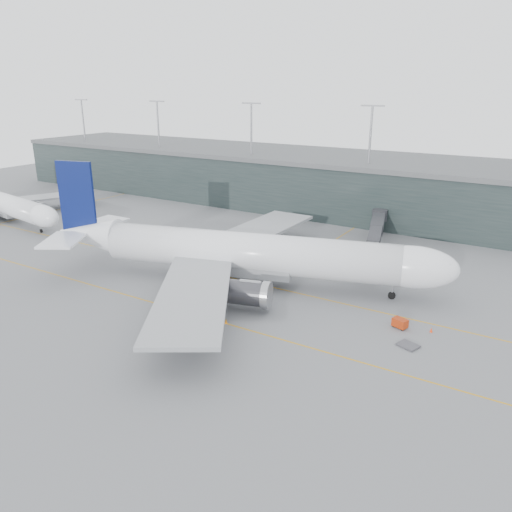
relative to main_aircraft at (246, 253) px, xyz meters
The scene contains 18 objects.
ground 7.84m from the main_aircraft, 111.39° to the left, with size 320.00×320.00×0.00m, color slate.
taxiline_a 6.17m from the main_aircraft, 154.73° to the left, with size 160.00×0.25×0.02m, color #C88D12.
taxiline_b 16.28m from the main_aircraft, 97.26° to the right, with size 160.00×0.25×0.02m, color #C88D12.
taxiline_lead_main 25.76m from the main_aircraft, 82.96° to the left, with size 0.25×60.00×0.02m, color #C88D12.
taxiline_lead_adj 81.06m from the main_aircraft, 162.06° to the left, with size 0.25×60.00×0.02m, color #C88D12.
terminal 62.96m from the main_aircraft, 91.75° to the left, with size 240.00×36.00×29.00m.
main_aircraft is the anchor object (origin of this frame).
jet_bridge 31.61m from the main_aircraft, 59.32° to the left, with size 12.80×42.77×5.84m.
second_aircraft 79.40m from the main_aircraft, behind, with size 55.88×51.98×15.69m.
gse_cart 29.20m from the main_aircraft, ahead, with size 2.44×1.97×1.44m.
baggage_dolly 32.68m from the main_aircraft, 13.96° to the right, with size 2.66×2.13×0.27m, color #3E3D43.
uld_a 16.12m from the main_aircraft, 112.63° to the left, with size 2.37×1.96×2.03m.
uld_b 18.29m from the main_aircraft, 102.81° to the left, with size 2.27×1.98×1.79m.
uld_c 16.69m from the main_aircraft, 100.94° to the left, with size 1.81×1.47×1.60m.
cone_nose 33.43m from the main_aircraft, ahead, with size 0.44×0.44×0.70m, color #F63A0D.
cone_wing_stbd 17.07m from the main_aircraft, 68.41° to the right, with size 0.48×0.48×0.76m, color orange.
cone_wing_port 17.63m from the main_aircraft, 70.78° to the left, with size 0.43×0.43×0.68m, color #FA440D.
cone_tail 14.52m from the main_aircraft, 151.27° to the right, with size 0.48×0.48×0.76m, color #D9450C.
Camera 1 is at (47.02, -75.25, 33.86)m, focal length 35.00 mm.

